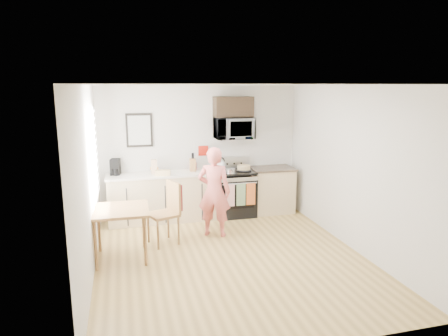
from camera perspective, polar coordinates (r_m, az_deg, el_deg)
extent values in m
plane|color=olive|center=(6.29, 0.95, -12.60)|extent=(4.60, 4.60, 0.00)
cube|color=beige|center=(8.08, -3.35, 2.48)|extent=(4.00, 0.04, 2.60)
cube|color=beige|center=(3.80, 10.35, -8.32)|extent=(4.00, 0.04, 2.60)
cube|color=beige|center=(5.70, -18.81, -2.02)|extent=(0.04, 4.60, 2.60)
cube|color=beige|center=(6.68, 17.76, 0.01)|extent=(0.04, 4.60, 2.60)
cube|color=silver|center=(5.74, 1.04, 11.81)|extent=(4.00, 4.60, 0.04)
cube|color=silver|center=(6.43, -18.28, 1.80)|extent=(0.02, 1.40, 1.50)
cube|color=white|center=(6.43, -18.19, 1.81)|extent=(0.01, 1.30, 1.40)
cube|color=#CCB682|center=(7.86, -8.60, -4.24)|extent=(2.10, 0.60, 0.90)
cube|color=white|center=(7.74, -8.70, -0.90)|extent=(2.14, 0.64, 0.04)
cube|color=#CCB682|center=(8.37, 6.79, -3.22)|extent=(0.84, 0.60, 0.90)
cube|color=black|center=(8.26, 6.87, -0.06)|extent=(0.88, 0.64, 0.04)
cube|color=black|center=(8.11, 1.55, -4.08)|extent=(0.76, 0.65, 0.77)
cube|color=black|center=(7.80, 2.19, -4.23)|extent=(0.61, 0.02, 0.45)
cube|color=#B2B2B7|center=(7.72, 2.21, -1.87)|extent=(0.74, 0.02, 0.14)
cylinder|color=#B2B2B7|center=(7.69, 2.31, -2.24)|extent=(0.68, 0.02, 0.02)
cube|color=black|center=(7.99, 1.57, -0.53)|extent=(0.76, 0.65, 0.04)
cube|color=#B2B2B7|center=(8.22, 1.05, 0.82)|extent=(0.76, 0.08, 0.24)
cube|color=white|center=(7.68, 0.87, -3.93)|extent=(0.18, 0.02, 0.44)
cube|color=#637F54|center=(7.74, 2.45, -3.82)|extent=(0.18, 0.02, 0.44)
cube|color=#B8451B|center=(7.80, 3.86, -3.72)|extent=(0.18, 0.02, 0.44)
imported|color=#B2B2B7|center=(7.95, 1.40, 5.70)|extent=(0.76, 0.51, 0.42)
cube|color=black|center=(7.96, 1.33, 8.74)|extent=(0.76, 0.35, 0.40)
cube|color=black|center=(7.86, -12.01, 5.30)|extent=(0.50, 0.03, 0.65)
cube|color=#AFB4AA|center=(7.84, -12.01, 5.29)|extent=(0.42, 0.01, 0.56)
cube|color=#A4190E|center=(8.07, -2.98, 2.48)|extent=(0.20, 0.02, 0.20)
imported|color=#D14139|center=(6.91, -1.42, -3.43)|extent=(0.68, 0.58, 1.58)
cube|color=brown|center=(6.18, -14.67, -5.84)|extent=(0.84, 0.84, 0.04)
cylinder|color=brown|center=(6.01, -17.89, -10.54)|extent=(0.05, 0.05, 0.74)
cylinder|color=brown|center=(5.99, -11.17, -10.27)|extent=(0.05, 0.05, 0.74)
cylinder|color=brown|center=(6.66, -17.44, -8.32)|extent=(0.05, 0.05, 0.74)
cylinder|color=brown|center=(6.63, -11.41, -8.07)|extent=(0.05, 0.05, 0.74)
cube|color=brown|center=(6.70, -8.73, -6.60)|extent=(0.56, 0.56, 0.04)
cube|color=brown|center=(6.70, -7.21, -4.09)|extent=(0.19, 0.43, 0.52)
cube|color=maroon|center=(6.71, -7.00, -3.96)|extent=(0.20, 0.39, 0.44)
cylinder|color=brown|center=(6.55, -9.40, -9.48)|extent=(0.03, 0.03, 0.48)
cylinder|color=brown|center=(6.70, -6.51, -8.89)|extent=(0.03, 0.03, 0.48)
cylinder|color=brown|center=(6.87, -10.76, -8.52)|extent=(0.03, 0.03, 0.48)
cylinder|color=brown|center=(7.02, -7.97, -7.98)|extent=(0.03, 0.03, 0.48)
cube|color=brown|center=(7.86, -4.51, 0.46)|extent=(0.12, 0.16, 0.25)
cylinder|color=#A4190E|center=(8.02, -4.38, 0.31)|extent=(0.11, 0.11, 0.14)
imported|color=silver|center=(7.90, -9.76, -0.32)|extent=(0.26, 0.26, 0.06)
cube|color=tan|center=(7.69, -9.95, 0.17)|extent=(0.11, 0.11, 0.27)
cube|color=black|center=(7.78, -15.25, 0.16)|extent=(0.21, 0.24, 0.30)
cylinder|color=black|center=(7.70, -15.23, -0.52)|extent=(0.11, 0.11, 0.11)
cube|color=tan|center=(7.54, -8.74, -0.69)|extent=(0.30, 0.18, 0.10)
cylinder|color=black|center=(8.00, 2.84, -0.28)|extent=(0.31, 0.31, 0.02)
cylinder|color=tan|center=(7.99, 2.84, 0.10)|extent=(0.26, 0.26, 0.08)
sphere|color=silver|center=(8.03, -0.52, 0.49)|extent=(0.21, 0.21, 0.21)
cone|color=silver|center=(8.01, -0.53, 1.26)|extent=(0.07, 0.07, 0.07)
torus|color=black|center=(8.02, -0.53, 0.95)|extent=(0.19, 0.02, 0.19)
cylinder|color=#B2B2B7|center=(7.72, 0.96, -0.41)|extent=(0.18, 0.18, 0.09)
cylinder|color=black|center=(7.58, 1.13, -0.36)|extent=(0.04, 0.17, 0.02)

